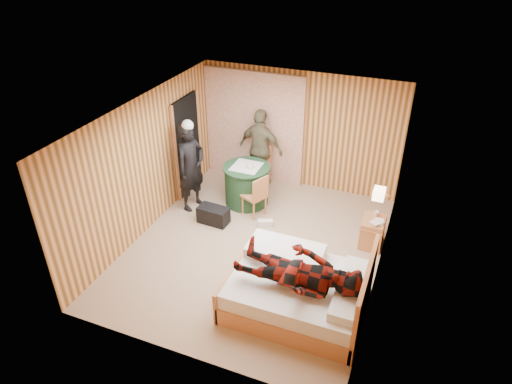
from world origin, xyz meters
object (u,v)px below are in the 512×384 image
at_px(nightstand, 372,231).
at_px(chair_far, 260,163).
at_px(round_table, 247,184).
at_px(bed, 299,290).
at_px(man_on_bed, 299,265).
at_px(woman_standing, 191,167).
at_px(man_at_table, 261,149).
at_px(chair_near, 257,193).
at_px(duffel_bag, 213,215).
at_px(wall_lamp, 379,194).

xyz_separation_m(nightstand, chair_far, (-2.61, 1.21, 0.27)).
bearing_deg(round_table, nightstand, -10.37).
bearing_deg(bed, man_on_bed, -83.80).
relative_size(nightstand, woman_standing, 0.30).
height_order(bed, man_on_bed, man_on_bed).
height_order(nightstand, man_at_table, man_at_table).
relative_size(chair_far, woman_standing, 0.52).
distance_m(round_table, man_on_bed, 3.28).
xyz_separation_m(chair_near, man_on_bed, (1.50, -2.26, 0.46)).
bearing_deg(man_on_bed, bed, 96.20).
bearing_deg(duffel_bag, round_table, 74.72).
bearing_deg(man_on_bed, woman_standing, 143.31).
distance_m(chair_far, chair_near, 1.18).
height_order(man_at_table, man_on_bed, man_on_bed).
bearing_deg(man_at_table, round_table, 99.45).
bearing_deg(wall_lamp, bed, -117.83).
xyz_separation_m(chair_far, chair_near, (0.37, -1.12, -0.04)).
bearing_deg(round_table, duffel_bag, -108.92).
bearing_deg(wall_lamp, duffel_bag, -179.85).
height_order(round_table, duffel_bag, round_table).
bearing_deg(bed, woman_standing, 146.18).
xyz_separation_m(chair_near, woman_standing, (-1.31, -0.16, 0.39)).
bearing_deg(chair_far, bed, -61.26).
height_order(wall_lamp, man_on_bed, man_on_bed).
distance_m(chair_far, woman_standing, 1.62).
relative_size(chair_far, man_on_bed, 0.53).
distance_m(chair_near, duffel_bag, 0.93).
xyz_separation_m(chair_near, man_at_table, (-0.37, 1.17, 0.36)).
bearing_deg(duffel_bag, man_at_table, 83.23).
distance_m(bed, chair_near, 2.52).
distance_m(wall_lamp, chair_far, 3.21).
height_order(bed, nightstand, bed).
bearing_deg(chair_far, man_on_bed, -62.66).
xyz_separation_m(wall_lamp, man_on_bed, (-0.77, -1.74, -0.33)).
xyz_separation_m(nightstand, woman_standing, (-3.54, -0.07, 0.62)).
height_order(nightstand, duffel_bag, nightstand).
height_order(woman_standing, man_at_table, woman_standing).
height_order(chair_far, man_on_bed, man_on_bed).
distance_m(wall_lamp, chair_near, 2.47).
bearing_deg(man_on_bed, chair_far, 119.10).
bearing_deg(chair_near, round_table, -111.17).
height_order(wall_lamp, chair_near, wall_lamp).
relative_size(round_table, chair_far, 1.01).
relative_size(bed, round_table, 2.12).
relative_size(wall_lamp, chair_far, 0.28).
relative_size(bed, nightstand, 3.67).
height_order(wall_lamp, man_at_table, man_at_table).
xyz_separation_m(bed, nightstand, (0.75, 1.93, -0.04)).
bearing_deg(woman_standing, chair_near, -67.14).
distance_m(nightstand, chair_far, 2.89).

